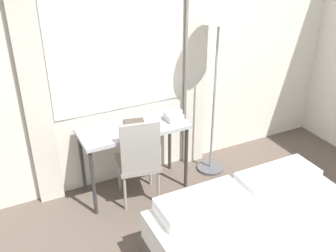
% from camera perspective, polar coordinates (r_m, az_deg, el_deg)
% --- Properties ---
extents(wall_back_with_window, '(5.58, 0.13, 2.70)m').
position_cam_1_polar(wall_back_with_window, '(4.05, -3.06, 10.08)').
color(wall_back_with_window, silver).
rests_on(wall_back_with_window, ground_plane).
extents(desk, '(1.09, 0.47, 0.76)m').
position_cam_1_polar(desk, '(3.94, -5.03, -1.09)').
color(desk, '#B2B2B7').
rests_on(desk, ground_plane).
extents(desk_chair, '(0.47, 0.47, 0.95)m').
position_cam_1_polar(desk_chair, '(3.85, -4.27, -4.72)').
color(desk_chair, gray).
rests_on(desk_chair, ground_plane).
extents(standing_lamp, '(0.39, 0.39, 1.92)m').
position_cam_1_polar(standing_lamp, '(3.97, 7.33, 13.98)').
color(standing_lamp, '#4C4C51').
rests_on(standing_lamp, ground_plane).
extents(telephone, '(0.18, 0.18, 0.10)m').
position_cam_1_polar(telephone, '(4.00, 0.80, 1.45)').
color(telephone, silver).
rests_on(telephone, desk).
extents(book, '(0.25, 0.26, 0.02)m').
position_cam_1_polar(book, '(3.93, -4.90, 0.33)').
color(book, '#4C4238').
rests_on(book, desk).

